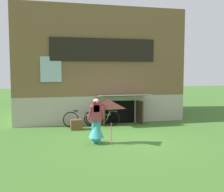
# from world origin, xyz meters

# --- Properties ---
(ground_plane) EXTENTS (60.00, 60.00, 0.00)m
(ground_plane) POSITION_xyz_m (0.00, 0.00, 0.00)
(ground_plane) COLOR #3D6B28
(log_house) EXTENTS (8.04, 6.15, 5.39)m
(log_house) POSITION_xyz_m (0.00, 5.52, 2.69)
(log_house) COLOR #ADA393
(log_house) RESTS_ON ground_plane
(person) EXTENTS (0.60, 0.52, 1.53)m
(person) POSITION_xyz_m (-0.97, -0.37, 0.64)
(person) COLOR teal
(person) RESTS_ON ground_plane
(kite) EXTENTS (1.00, 1.05, 1.43)m
(kite) POSITION_xyz_m (-0.71, -0.91, 1.19)
(kite) COLOR #E54C7F
(kite) RESTS_ON ground_plane
(bicycle_green) EXTENTS (1.47, 0.53, 0.70)m
(bicycle_green) POSITION_xyz_m (-0.12, 2.63, 0.34)
(bicycle_green) COLOR black
(bicycle_green) RESTS_ON ground_plane
(bicycle_silver) EXTENTS (1.60, 0.20, 0.73)m
(bicycle_silver) POSITION_xyz_m (-1.10, 2.59, 0.36)
(bicycle_silver) COLOR black
(bicycle_silver) RESTS_ON ground_plane
(wooden_crate) EXTENTS (0.48, 0.41, 0.43)m
(wooden_crate) POSITION_xyz_m (-1.37, 2.01, 0.21)
(wooden_crate) COLOR brown
(wooden_crate) RESTS_ON ground_plane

